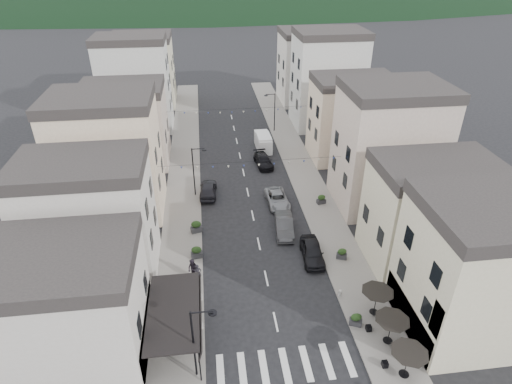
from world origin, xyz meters
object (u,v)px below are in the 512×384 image
(parked_car_d, at_px, (263,161))
(parked_car_a, at_px, (312,252))
(pedestrian_a, at_px, (198,273))
(parked_car_b, at_px, (284,225))
(parked_car_e, at_px, (208,189))
(parked_car_c, at_px, (277,199))
(pedestrian_b, at_px, (193,269))
(delivery_van, at_px, (263,142))

(parked_car_d, bearing_deg, parked_car_a, -91.03)
(parked_car_d, height_order, pedestrian_a, pedestrian_a)
(parked_car_a, height_order, parked_car_d, parked_car_a)
(parked_car_b, bearing_deg, pedestrian_a, -137.77)
(parked_car_b, xyz_separation_m, parked_car_e, (-7.40, 8.26, 0.00))
(parked_car_c, distance_m, parked_car_d, 9.72)
(parked_car_a, xyz_separation_m, pedestrian_b, (-10.91, -1.44, 0.31))
(parked_car_e, relative_size, pedestrian_b, 2.38)
(parked_car_e, bearing_deg, parked_car_a, 130.02)
(parked_car_a, relative_size, parked_car_e, 1.00)
(pedestrian_b, bearing_deg, parked_car_c, 93.76)
(parked_car_d, xyz_separation_m, delivery_van, (0.69, 5.13, 0.44))
(delivery_van, bearing_deg, parked_car_e, -125.34)
(parked_car_b, relative_size, parked_car_d, 1.01)
(parked_car_d, height_order, pedestrian_b, pedestrian_b)
(parked_car_b, bearing_deg, parked_car_d, 95.80)
(pedestrian_a, bearing_deg, pedestrian_b, 116.94)
(parked_car_e, bearing_deg, pedestrian_a, 89.16)
(parked_car_c, relative_size, parked_car_d, 1.04)
(pedestrian_b, bearing_deg, delivery_van, 112.86)
(pedestrian_a, bearing_deg, parked_car_c, 39.55)
(parked_car_e, height_order, pedestrian_a, pedestrian_a)
(parked_car_c, distance_m, parked_car_e, 8.16)
(parked_car_d, xyz_separation_m, parked_car_e, (-7.40, -6.74, 0.11))
(pedestrian_a, distance_m, pedestrian_b, 0.66)
(parked_car_b, height_order, parked_car_e, parked_car_e)
(parked_car_b, bearing_deg, parked_car_e, 137.65)
(parked_car_e, bearing_deg, delivery_van, -120.11)
(parked_car_a, height_order, pedestrian_b, pedestrian_b)
(delivery_van, bearing_deg, parked_car_d, -98.76)
(parked_car_b, distance_m, parked_car_e, 11.09)
(parked_car_b, distance_m, parked_car_c, 5.29)
(parked_car_b, height_order, pedestrian_a, pedestrian_a)
(parked_car_e, relative_size, pedestrian_a, 2.63)
(delivery_van, relative_size, pedestrian_b, 2.45)
(parked_car_a, relative_size, parked_car_c, 0.94)
(parked_car_c, bearing_deg, pedestrian_a, -130.14)
(parked_car_b, xyz_separation_m, delivery_van, (0.69, 20.13, 0.33))
(parked_car_c, distance_m, pedestrian_a, 14.69)
(parked_car_a, relative_size, parked_car_b, 0.97)
(delivery_van, bearing_deg, pedestrian_a, -110.52)
(parked_car_c, height_order, parked_car_e, parked_car_e)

